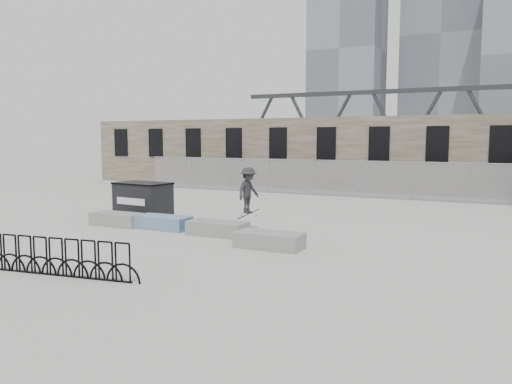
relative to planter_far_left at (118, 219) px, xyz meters
The scene contains 12 objects.
ground 3.16m from the planter_far_left, ahead, with size 120.00×120.00×0.00m, color #AEAEA9.
stone_wall 16.77m from the planter_far_left, 79.11° to the left, with size 36.00×2.58×4.50m.
chainlink_fence 13.02m from the planter_far_left, 76.00° to the left, with size 22.06×0.06×2.02m.
planter_far_left is the anchor object (origin of this frame).
planter_center_left 1.96m from the planter_far_left, ahead, with size 2.00×0.90×0.47m.
planter_center_right 4.30m from the planter_far_left, ahead, with size 2.00×0.90×0.47m.
planter_offset 6.73m from the planter_far_left, ahead, with size 2.00×0.90×0.47m.
dumpster 1.85m from the planter_far_left, 97.21° to the left, with size 2.35×1.58×1.46m.
bike_rack 6.83m from the planter_far_left, 60.32° to the right, with size 4.45×0.68×0.90m.
skyline_towers 96.16m from the planter_far_left, 88.70° to the left, with size 58.00×28.00×48.00m.
truss_bridge 56.79m from the planter_far_left, 76.59° to the left, with size 70.00×3.00×9.80m.
skateboarder 5.24m from the planter_far_left, ahead, with size 0.75×1.10×1.79m.
Camera 1 is at (9.49, -14.30, 3.23)m, focal length 35.00 mm.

